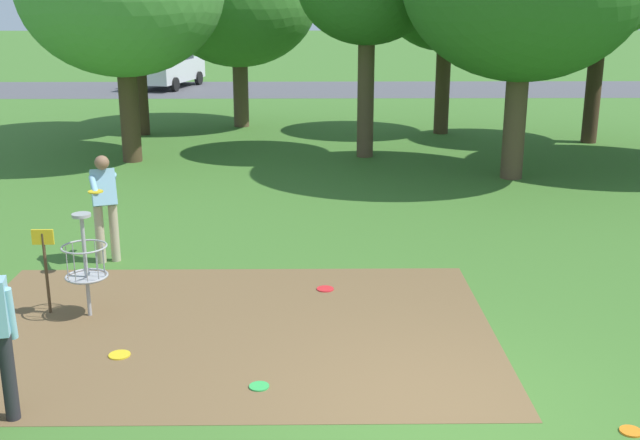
{
  "coord_description": "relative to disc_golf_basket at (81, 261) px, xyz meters",
  "views": [
    {
      "loc": [
        -1.33,
        -6.96,
        4.09
      ],
      "look_at": [
        -1.19,
        3.56,
        1.0
      ],
      "focal_mm": 43.85,
      "sensor_mm": 36.0,
      "label": 1
    }
  ],
  "objects": [
    {
      "name": "player_throwing",
      "position": [
        -0.21,
        2.11,
        0.23
      ],
      "size": [
        0.47,
        1.17,
        1.71
      ],
      "color": "tan",
      "rests_on": "ground"
    },
    {
      "name": "parking_lot_strip",
      "position": [
        4.29,
        24.54,
        -0.75
      ],
      "size": [
        36.0,
        6.0,
        0.01
      ],
      "primitive_type": "cube",
      "color": "#4C4C51",
      "rests_on": "ground"
    },
    {
      "name": "frisbee_far_left",
      "position": [
        0.72,
        -1.2,
        -0.74
      ],
      "size": [
        0.25,
        0.25,
        0.02
      ],
      "primitive_type": "cylinder",
      "color": "gold",
      "rests_on": "ground"
    },
    {
      "name": "disc_golf_basket",
      "position": [
        0.0,
        0.0,
        0.0
      ],
      "size": [
        0.98,
        0.58,
        1.39
      ],
      "color": "#9E9EA3",
      "rests_on": "ground"
    },
    {
      "name": "frisbee_far_right",
      "position": [
        2.4,
        -1.98,
        -0.74
      ],
      "size": [
        0.22,
        0.22,
        0.02
      ],
      "primitive_type": "cylinder",
      "color": "green",
      "rests_on": "ground"
    },
    {
      "name": "frisbee_near_basket",
      "position": [
        6.04,
        -2.91,
        -0.74
      ],
      "size": [
        0.21,
        0.21,
        0.02
      ],
      "primitive_type": "cylinder",
      "color": "orange",
      "rests_on": "ground"
    },
    {
      "name": "dirt_tee_pad",
      "position": [
        1.9,
        -0.51,
        -0.75
      ],
      "size": [
        6.68,
        4.47,
        0.01
      ],
      "primitive_type": "cube",
      "color": "brown",
      "rests_on": "ground"
    },
    {
      "name": "parked_car_leftmost",
      "position": [
        -3.3,
        25.33,
        0.17
      ],
      "size": [
        2.81,
        4.52,
        1.84
      ],
      "color": "silver",
      "rests_on": "ground"
    },
    {
      "name": "ground_plane",
      "position": [
        4.29,
        -2.56,
        -0.75
      ],
      "size": [
        160.0,
        160.0,
        0.0
      ],
      "primitive_type": "plane",
      "color": "#3D6B28"
    },
    {
      "name": "frisbee_scattered_a",
      "position": [
        3.16,
        0.87,
        -0.74
      ],
      "size": [
        0.24,
        0.24,
        0.02
      ],
      "primitive_type": "cylinder",
      "color": "red",
      "rests_on": "ground"
    }
  ]
}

